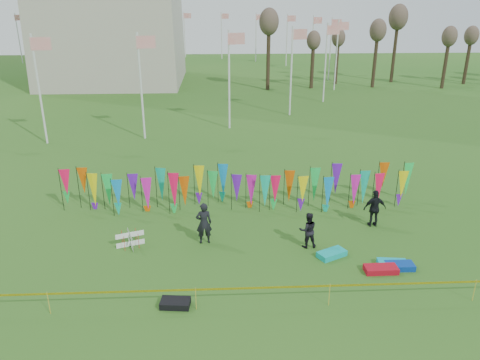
{
  "coord_description": "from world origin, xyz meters",
  "views": [
    {
      "loc": [
        -1.03,
        -14.87,
        10.33
      ],
      "look_at": [
        0.01,
        6.0,
        2.17
      ],
      "focal_mm": 35.0,
      "sensor_mm": 36.0,
      "label": 1
    }
  ],
  "objects_px": {
    "person_right": "(375,208)",
    "kite_bag_black": "(175,303)",
    "kite_bag_teal": "(392,263)",
    "box_kite": "(130,239)",
    "kite_bag_red": "(381,269)",
    "person_left": "(204,223)",
    "kite_bag_turquoise": "(332,254)",
    "kite_bag_blue": "(400,266)",
    "person_mid": "(308,230)"
  },
  "relations": [
    {
      "from": "box_kite",
      "to": "person_left",
      "type": "bearing_deg",
      "value": 3.27
    },
    {
      "from": "person_right",
      "to": "kite_bag_blue",
      "type": "xyz_separation_m",
      "value": [
        -0.12,
        -3.85,
        -0.81
      ]
    },
    {
      "from": "kite_bag_teal",
      "to": "kite_bag_black",
      "type": "bearing_deg",
      "value": -165.43
    },
    {
      "from": "person_right",
      "to": "kite_bag_blue",
      "type": "distance_m",
      "value": 3.93
    },
    {
      "from": "person_left",
      "to": "person_right",
      "type": "bearing_deg",
      "value": -178.51
    },
    {
      "from": "kite_bag_red",
      "to": "kite_bag_black",
      "type": "distance_m",
      "value": 8.31
    },
    {
      "from": "box_kite",
      "to": "person_mid",
      "type": "bearing_deg",
      "value": -3.05
    },
    {
      "from": "kite_bag_black",
      "to": "kite_bag_teal",
      "type": "xyz_separation_m",
      "value": [
        8.72,
        2.27,
        -0.01
      ]
    },
    {
      "from": "box_kite",
      "to": "person_right",
      "type": "relative_size",
      "value": 0.38
    },
    {
      "from": "person_left",
      "to": "kite_bag_red",
      "type": "height_order",
      "value": "person_left"
    },
    {
      "from": "person_mid",
      "to": "kite_bag_teal",
      "type": "xyz_separation_m",
      "value": [
        3.22,
        -1.77,
        -0.71
      ]
    },
    {
      "from": "person_left",
      "to": "kite_bag_blue",
      "type": "xyz_separation_m",
      "value": [
        8.01,
        -2.59,
        -0.85
      ]
    },
    {
      "from": "kite_bag_turquoise",
      "to": "kite_bag_red",
      "type": "xyz_separation_m",
      "value": [
        1.7,
        -1.3,
        -0.0
      ]
    },
    {
      "from": "person_left",
      "to": "kite_bag_black",
      "type": "bearing_deg",
      "value": 71.17
    },
    {
      "from": "kite_bag_blue",
      "to": "kite_bag_red",
      "type": "relative_size",
      "value": 0.86
    },
    {
      "from": "box_kite",
      "to": "kite_bag_blue",
      "type": "distance_m",
      "value": 11.54
    },
    {
      "from": "person_right",
      "to": "kite_bag_black",
      "type": "relative_size",
      "value": 1.76
    },
    {
      "from": "kite_bag_red",
      "to": "person_left",
      "type": "bearing_deg",
      "value": 158.68
    },
    {
      "from": "kite_bag_teal",
      "to": "box_kite",
      "type": "bearing_deg",
      "value": 168.82
    },
    {
      "from": "kite_bag_black",
      "to": "kite_bag_teal",
      "type": "bearing_deg",
      "value": 14.57
    },
    {
      "from": "person_left",
      "to": "kite_bag_red",
      "type": "relative_size",
      "value": 1.48
    },
    {
      "from": "box_kite",
      "to": "person_mid",
      "type": "relative_size",
      "value": 0.43
    },
    {
      "from": "kite_bag_red",
      "to": "kite_bag_black",
      "type": "xyz_separation_m",
      "value": [
        -8.11,
        -1.84,
        0.0
      ]
    },
    {
      "from": "person_right",
      "to": "person_mid",
      "type": "bearing_deg",
      "value": 25.46
    },
    {
      "from": "person_right",
      "to": "kite_bag_blue",
      "type": "relative_size",
      "value": 1.64
    },
    {
      "from": "person_left",
      "to": "kite_bag_red",
      "type": "distance_m",
      "value": 7.74
    },
    {
      "from": "person_mid",
      "to": "kite_bag_red",
      "type": "bearing_deg",
      "value": 136.87
    },
    {
      "from": "person_left",
      "to": "kite_bag_teal",
      "type": "distance_m",
      "value": 8.18
    },
    {
      "from": "kite_bag_blue",
      "to": "person_mid",
      "type": "bearing_deg",
      "value": 150.13
    },
    {
      "from": "person_mid",
      "to": "kite_bag_turquoise",
      "type": "xyz_separation_m",
      "value": [
        0.9,
        -0.89,
        -0.7
      ]
    },
    {
      "from": "box_kite",
      "to": "kite_bag_blue",
      "type": "xyz_separation_m",
      "value": [
        11.29,
        -2.4,
        -0.23
      ]
    },
    {
      "from": "kite_bag_turquoise",
      "to": "box_kite",
      "type": "bearing_deg",
      "value": 171.47
    },
    {
      "from": "person_left",
      "to": "kite_bag_blue",
      "type": "height_order",
      "value": "person_left"
    },
    {
      "from": "box_kite",
      "to": "person_right",
      "type": "xyz_separation_m",
      "value": [
        11.41,
        1.45,
        0.57
      ]
    },
    {
      "from": "box_kite",
      "to": "person_mid",
      "type": "height_order",
      "value": "person_mid"
    },
    {
      "from": "kite_bag_red",
      "to": "kite_bag_teal",
      "type": "bearing_deg",
      "value": 34.52
    },
    {
      "from": "kite_bag_blue",
      "to": "kite_bag_red",
      "type": "xyz_separation_m",
      "value": [
        -0.85,
        -0.21,
        0.0
      ]
    },
    {
      "from": "person_left",
      "to": "person_right",
      "type": "relative_size",
      "value": 1.05
    },
    {
      "from": "box_kite",
      "to": "kite_bag_red",
      "type": "bearing_deg",
      "value": -14.03
    },
    {
      "from": "person_left",
      "to": "kite_bag_turquoise",
      "type": "relative_size",
      "value": 1.58
    },
    {
      "from": "kite_bag_turquoise",
      "to": "kite_bag_red",
      "type": "bearing_deg",
      "value": -37.38
    },
    {
      "from": "person_right",
      "to": "kite_bag_red",
      "type": "xyz_separation_m",
      "value": [
        -0.97,
        -4.06,
        -0.81
      ]
    },
    {
      "from": "person_right",
      "to": "kite_bag_turquoise",
      "type": "relative_size",
      "value": 1.5
    },
    {
      "from": "person_right",
      "to": "kite_bag_black",
      "type": "bearing_deg",
      "value": 30.88
    },
    {
      "from": "kite_bag_blue",
      "to": "kite_bag_black",
      "type": "distance_m",
      "value": 9.19
    },
    {
      "from": "kite_bag_teal",
      "to": "kite_bag_blue",
      "type": "bearing_deg",
      "value": -42.16
    },
    {
      "from": "person_left",
      "to": "person_right",
      "type": "height_order",
      "value": "person_left"
    },
    {
      "from": "person_left",
      "to": "kite_bag_teal",
      "type": "xyz_separation_m",
      "value": [
        7.78,
        -2.37,
        -0.86
      ]
    },
    {
      "from": "person_right",
      "to": "kite_bag_turquoise",
      "type": "height_order",
      "value": "person_right"
    },
    {
      "from": "person_left",
      "to": "kite_bag_black",
      "type": "xyz_separation_m",
      "value": [
        -0.94,
        -4.64,
        -0.85
      ]
    }
  ]
}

